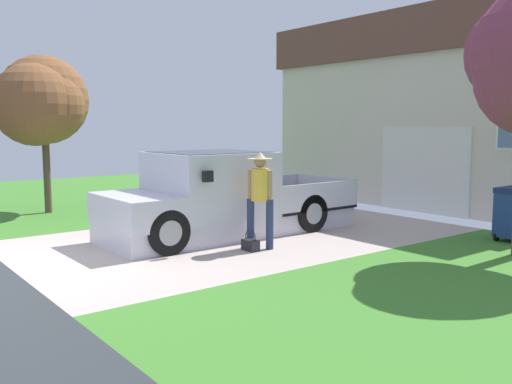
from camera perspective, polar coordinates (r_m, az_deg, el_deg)
The scene contains 5 objects.
pickup_truck at distance 11.15m, azimuth -4.23°, elevation -0.65°, with size 2.13×5.43×1.72m.
person_with_hat at distance 9.96m, azimuth 0.43°, elevation 0.05°, with size 0.44×0.44×1.76m.
handbag at distance 9.93m, azimuth -0.58°, elevation -5.42°, with size 0.33×0.19×0.39m.
house_with_garage at distance 18.09m, azimuth 19.97°, elevation 7.87°, with size 9.12×6.72×5.27m.
neighbor_tree at distance 15.05m, azimuth -21.30°, elevation 8.60°, with size 2.58×2.51×4.02m.
Camera 1 is at (8.85, -2.12, 2.24)m, focal length 38.65 mm.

